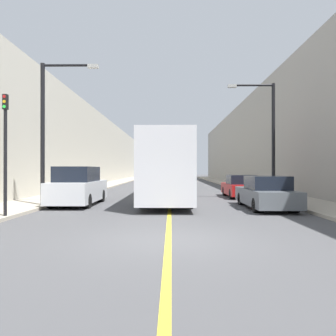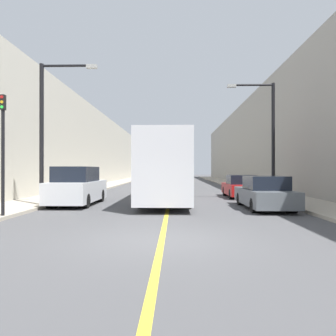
{
  "view_description": "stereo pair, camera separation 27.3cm",
  "coord_description": "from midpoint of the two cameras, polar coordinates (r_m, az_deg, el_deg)",
  "views": [
    {
      "loc": [
        0.08,
        -8.35,
        1.82
      ],
      "look_at": [
        -0.14,
        13.33,
        1.89
      ],
      "focal_mm": 35.0,
      "sensor_mm": 36.0,
      "label": 1
    },
    {
      "loc": [
        0.35,
        -8.35,
        1.82
      ],
      "look_at": [
        -0.14,
        13.33,
        1.89
      ],
      "focal_mm": 35.0,
      "sensor_mm": 36.0,
      "label": 2
    }
  ],
  "objects": [
    {
      "name": "ground_plane",
      "position": [
        8.55,
        -0.89,
        -12.48
      ],
      "size": [
        200.0,
        200.0,
        0.0
      ],
      "primitive_type": "plane",
      "color": "#474749"
    },
    {
      "name": "sidewalk_left",
      "position": [
        39.08,
        -10.19,
        -2.76
      ],
      "size": [
        2.73,
        72.0,
        0.13
      ],
      "primitive_type": "cube",
      "color": "#A89E8C",
      "rests_on": "ground"
    },
    {
      "name": "sidewalk_right",
      "position": [
        39.0,
        10.73,
        -2.77
      ],
      "size": [
        2.73,
        72.0,
        0.13
      ],
      "primitive_type": "cube",
      "color": "#A89E8C",
      "rests_on": "ground"
    },
    {
      "name": "building_row_left",
      "position": [
        39.88,
        -14.95,
        3.36
      ],
      "size": [
        4.0,
        72.0,
        8.57
      ],
      "primitive_type": "cube",
      "color": "#B7B2A3",
      "rests_on": "ground"
    },
    {
      "name": "building_row_right",
      "position": [
        39.81,
        15.51,
        4.25
      ],
      "size": [
        4.0,
        72.0,
        9.8
      ],
      "primitive_type": "cube",
      "color": "gray",
      "rests_on": "ground"
    },
    {
      "name": "road_center_line",
      "position": [
        38.39,
        0.26,
        -2.91
      ],
      "size": [
        0.16,
        72.0,
        0.01
      ],
      "primitive_type": "cube",
      "color": "gold",
      "rests_on": "ground"
    },
    {
      "name": "bus",
      "position": [
        18.76,
        -0.56,
        0.04
      ],
      "size": [
        2.48,
        11.85,
        3.56
      ],
      "color": "silver",
      "rests_on": "ground"
    },
    {
      "name": "parked_suv_left",
      "position": [
        17.27,
        -15.79,
        -3.24
      ],
      "size": [
        1.93,
        4.91,
        1.94
      ],
      "color": "silver",
      "rests_on": "ground"
    },
    {
      "name": "car_right_near",
      "position": [
        15.71,
        16.21,
        -4.34
      ],
      "size": [
        1.87,
        4.75,
        1.51
      ],
      "color": "#51565B",
      "rests_on": "ground"
    },
    {
      "name": "car_right_mid",
      "position": [
        21.61,
        12.16,
        -3.28
      ],
      "size": [
        1.84,
        4.2,
        1.45
      ],
      "color": "maroon",
      "rests_on": "ground"
    },
    {
      "name": "street_lamp_left",
      "position": [
        16.65,
        -20.56,
        7.42
      ],
      "size": [
        2.75,
        0.24,
        6.7
      ],
      "color": "black",
      "rests_on": "sidewalk_left"
    },
    {
      "name": "street_lamp_right",
      "position": [
        19.95,
        16.75,
        6.11
      ],
      "size": [
        2.75,
        0.24,
        6.67
      ],
      "color": "black",
      "rests_on": "sidewalk_right"
    },
    {
      "name": "traffic_light",
      "position": [
        13.25,
        -27.0,
        2.84
      ],
      "size": [
        0.16,
        0.18,
        4.39
      ],
      "color": "black",
      "rests_on": "sidewalk_left"
    }
  ]
}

